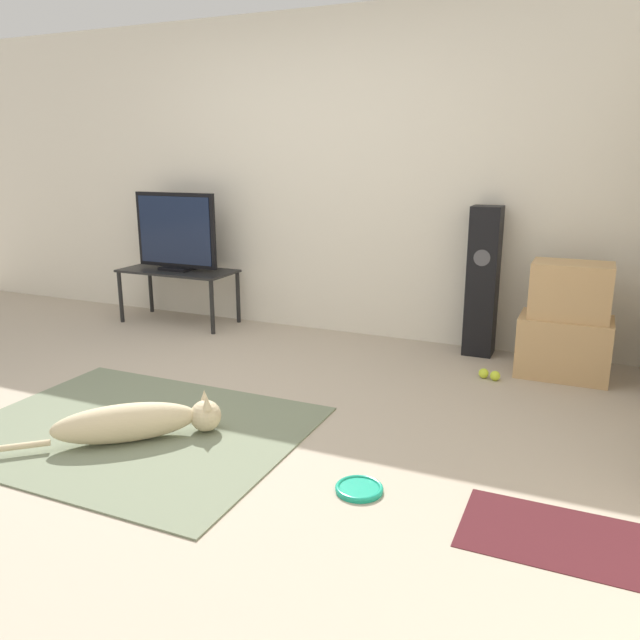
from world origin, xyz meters
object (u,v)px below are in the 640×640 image
tv (176,232)px  cardboard_box_lower (563,346)px  cardboard_box_upper (571,290)px  dog (138,422)px  tennis_ball_by_boxes (484,373)px  tv_stand (178,276)px  tennis_ball_near_speaker (495,376)px  floor_speaker (483,282)px  frisbee (359,489)px

tv → cardboard_box_lower: bearing=-2.0°
cardboard_box_upper → cardboard_box_lower: bearing=179.2°
dog → tv: 2.54m
cardboard_box_lower → tv: size_ratio=0.74×
tv → tennis_ball_by_boxes: bearing=-8.0°
tv_stand → tennis_ball_near_speaker: 2.88m
cardboard_box_upper → tv_stand: 3.23m
dog → cardboard_box_upper: (1.96, 1.98, 0.48)m
cardboard_box_upper → tv: size_ratio=0.63×
cardboard_box_lower → floor_speaker: floor_speaker is taller
cardboard_box_lower → tennis_ball_by_boxes: 0.57m
frisbee → cardboard_box_lower: bearing=69.9°
frisbee → floor_speaker: bearing=86.9°
cardboard_box_upper → floor_speaker: floor_speaker is taller
cardboard_box_upper → tennis_ball_near_speaker: size_ratio=7.59×
frisbee → tennis_ball_near_speaker: 1.73m
floor_speaker → tennis_ball_by_boxes: size_ratio=16.69×
cardboard_box_lower → tv: tv is taller
dog → frisbee: 1.23m
frisbee → cardboard_box_upper: (0.74, 1.99, 0.58)m
dog → tv: bearing=121.1°
tennis_ball_near_speaker → cardboard_box_lower: bearing=36.5°
floor_speaker → tennis_ball_near_speaker: (0.21, -0.56, -0.52)m
dog → cardboard_box_upper: 2.83m
dog → floor_speaker: 2.65m
floor_speaker → tv: tv is taller
tv → cardboard_box_upper: bearing=-2.0°
tennis_ball_near_speaker → tv: bearing=171.9°
dog → tennis_ball_near_speaker: size_ratio=12.95×
cardboard_box_upper → tennis_ball_near_speaker: bearing=-144.2°
tennis_ball_by_boxes → cardboard_box_lower: bearing=30.0°
tv_stand → tennis_ball_near_speaker: bearing=-8.1°
dog → tennis_ball_near_speaker: bearing=47.2°
floor_speaker → tennis_ball_by_boxes: (0.13, -0.54, -0.52)m
cardboard_box_lower → dog: bearing=-134.7°
frisbee → cardboard_box_upper: size_ratio=0.43×
dog → tennis_ball_by_boxes: size_ratio=12.95×
tv_stand → tennis_ball_near_speaker: (2.82, -0.40, -0.39)m
tennis_ball_by_boxes → floor_speaker: bearing=103.7°
frisbee → cardboard_box_upper: cardboard_box_upper is taller
frisbee → dog: bearing=179.6°
floor_speaker → tennis_ball_near_speaker: size_ratio=16.69×
frisbee → tv_stand: tv_stand is taller
cardboard_box_lower → tennis_ball_near_speaker: 0.52m
tennis_ball_by_boxes → tennis_ball_near_speaker: size_ratio=1.00×
floor_speaker → tennis_ball_near_speaker: 0.79m
floor_speaker → tv_stand: (-2.61, -0.16, -0.13)m
dog → floor_speaker: (1.35, 2.24, 0.44)m
tv_stand → cardboard_box_lower: bearing=-1.9°
cardboard_box_upper → tv: bearing=178.0°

